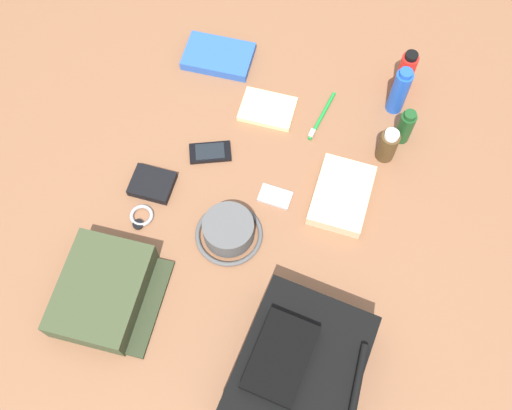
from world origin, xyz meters
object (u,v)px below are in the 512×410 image
wallet (152,184)px  folded_towel (342,195)px  backpack (298,368)px  deodorant_spray (399,91)px  cologne_bottle (388,145)px  notepad (267,109)px  media_player (275,197)px  sunscreen_spray (406,71)px  paperback_novel (218,57)px  shampoo_bottle (405,127)px  wristwatch (141,217)px  cell_phone (210,152)px  bucket_hat (229,231)px  toothbrush (321,118)px  toiletry_pouch (104,292)px

wallet → folded_towel: size_ratio=0.55×
backpack → folded_towel: bearing=179.0°
deodorant_spray → cologne_bottle: (0.16, 0.00, -0.03)m
deodorant_spray → notepad: deodorant_spray is taller
cologne_bottle → media_player: bearing=-51.6°
sunscreen_spray → paperback_novel: (0.05, -0.54, -0.05)m
backpack → sunscreen_spray: (-0.87, 0.10, 0.00)m
shampoo_bottle → folded_towel: shampoo_bottle is taller
sunscreen_spray → folded_towel: size_ratio=0.69×
sunscreen_spray → wristwatch: bearing=-44.5°
cologne_bottle → cell_phone: cologne_bottle is taller
bucket_hat → paperback_novel: size_ratio=0.86×
shampoo_bottle → toothbrush: shampoo_bottle is taller
backpack → wristwatch: 0.56m
toiletry_pouch → sunscreen_spray: 1.00m
folded_towel → shampoo_bottle: bearing=151.6°
deodorant_spray → sunscreen_spray: bearing=174.5°
toiletry_pouch → cologne_bottle: cologne_bottle is taller
cell_phone → folded_towel: size_ratio=0.63×
shampoo_bottle → wristwatch: 0.74m
wristwatch → notepad: bearing=150.4°
sunscreen_spray → notepad: 0.40m
cologne_bottle → folded_towel: cologne_bottle is taller
wristwatch → cologne_bottle: bearing=121.3°
toiletry_pouch → paperback_novel: (-0.76, 0.05, -0.02)m
wallet → notepad: size_ratio=0.73×
folded_towel → bucket_hat: bearing=-55.0°
toiletry_pouch → bucket_hat: size_ratio=1.50×
sunscreen_spray → folded_towel: 0.41m
shampoo_bottle → paperback_novel: bearing=-102.8°
toothbrush → notepad: toothbrush is taller
cologne_bottle → cell_phone: size_ratio=0.88×
shampoo_bottle → media_player: bearing=-47.1°
sunscreen_spray → wristwatch: 0.83m
deodorant_spray → wallet: deodorant_spray is taller
cologne_bottle → backpack: bearing=-8.7°
toothbrush → bucket_hat: bearing=-20.3°
wristwatch → backpack: bearing=60.1°
sunscreen_spray → cologne_bottle: sunscreen_spray is taller
sunscreen_spray → notepad: bearing=-62.2°
toiletry_pouch → folded_towel: bearing=129.5°
paperback_novel → toothbrush: 0.36m
sunscreen_spray → toothbrush: 0.27m
notepad → backpack: bearing=19.8°
cell_phone → wristwatch: cell_phone is taller
bucket_hat → notepad: 0.39m
sunscreen_spray → media_player: 0.52m
deodorant_spray → wristwatch: (0.51, -0.57, -0.07)m
cologne_bottle → wallet: (0.26, -0.58, -0.04)m
sunscreen_spray → shampoo_bottle: 0.18m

